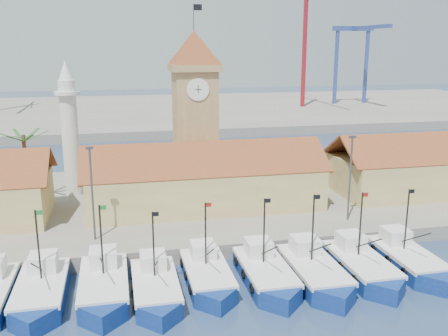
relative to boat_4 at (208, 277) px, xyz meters
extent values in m
plane|color=navy|center=(2.69, -3.33, -0.76)|extent=(400.00, 400.00, 0.00)
cube|color=gray|center=(2.69, 20.67, -0.01)|extent=(140.00, 32.00, 1.50)
cube|color=gray|center=(2.69, 106.67, 0.24)|extent=(240.00, 80.00, 2.00)
cube|color=navy|center=(-13.18, 0.34, -0.24)|extent=(3.64, 8.24, 1.87)
cube|color=navy|center=(-13.18, -3.78, -0.24)|extent=(3.64, 3.64, 1.87)
cube|color=silver|center=(-13.18, 0.34, 0.70)|extent=(3.71, 8.47, 0.36)
cube|color=silver|center=(-13.18, 2.39, 1.53)|extent=(2.18, 2.29, 1.46)
cylinder|color=black|center=(-13.18, 0.86, 3.61)|extent=(0.15, 0.15, 5.82)
cube|color=#197226|center=(-12.92, 0.86, 6.31)|extent=(0.52, 0.02, 0.36)
cube|color=navy|center=(-8.42, 0.14, -0.23)|extent=(3.70, 8.38, 1.90)
cube|color=navy|center=(-8.42, -4.05, -0.23)|extent=(3.70, 3.70, 1.90)
cube|color=silver|center=(-8.42, 0.14, 0.72)|extent=(3.78, 8.61, 0.37)
cube|color=silver|center=(-8.42, 2.23, 1.57)|extent=(2.22, 2.33, 1.48)
cylinder|color=black|center=(-8.42, 0.67, 3.68)|extent=(0.15, 0.15, 5.92)
cube|color=#197226|center=(-8.15, 0.67, 6.43)|extent=(0.53, 0.02, 0.37)
cube|color=navy|center=(-4.41, -0.92, -0.27)|extent=(3.47, 7.84, 1.78)
cube|color=navy|center=(-4.41, -4.84, -0.27)|extent=(3.47, 3.47, 1.78)
cube|color=silver|center=(-4.41, -0.92, 0.63)|extent=(3.53, 8.06, 0.35)
cube|color=silver|center=(-4.41, 1.04, 1.42)|extent=(2.08, 2.18, 1.39)
cylinder|color=black|center=(-4.41, -0.42, 3.40)|extent=(0.14, 0.14, 5.54)
cube|color=black|center=(-4.16, -0.42, 5.97)|extent=(0.50, 0.02, 0.35)
cube|color=navy|center=(0.00, 0.39, -0.26)|extent=(3.48, 7.87, 1.79)
cube|color=navy|center=(0.00, -3.54, -0.26)|extent=(3.48, 3.48, 1.79)
cube|color=silver|center=(0.00, 0.39, 0.63)|extent=(3.55, 8.09, 0.35)
cube|color=silver|center=(0.00, 2.36, 1.43)|extent=(2.09, 2.19, 1.39)
cylinder|color=black|center=(0.00, 0.89, 3.41)|extent=(0.14, 0.14, 5.57)
cube|color=#A5140F|center=(0.25, 0.89, 6.00)|extent=(0.50, 0.02, 0.35)
cube|color=navy|center=(4.81, -0.44, -0.24)|extent=(3.62, 8.20, 1.86)
cube|color=navy|center=(4.81, -4.54, -0.24)|extent=(3.62, 3.62, 1.86)
cube|color=silver|center=(4.81, -0.44, 0.69)|extent=(3.70, 8.43, 0.36)
cube|color=silver|center=(4.81, 1.61, 1.52)|extent=(2.17, 2.28, 1.45)
cylinder|color=black|center=(4.81, 0.08, 3.59)|extent=(0.14, 0.14, 5.80)
cube|color=black|center=(5.07, 0.08, 6.28)|extent=(0.52, 0.02, 0.36)
cube|color=navy|center=(8.91, -1.03, -0.23)|extent=(3.74, 8.46, 1.92)
cube|color=navy|center=(8.91, -5.26, -0.23)|extent=(3.74, 3.74, 1.92)
cube|color=silver|center=(8.91, -1.03, 0.74)|extent=(3.81, 8.70, 0.37)
cube|color=silver|center=(8.91, 1.09, 1.59)|extent=(2.24, 2.35, 1.50)
cylinder|color=black|center=(8.91, -0.49, 3.73)|extent=(0.15, 0.15, 5.98)
cube|color=black|center=(9.18, -0.49, 6.51)|extent=(0.53, 0.02, 0.37)
cube|color=navy|center=(13.37, -0.81, -0.24)|extent=(3.66, 8.28, 1.88)
cube|color=navy|center=(13.37, -4.95, -0.24)|extent=(3.66, 3.66, 1.88)
cube|color=silver|center=(13.37, -0.81, 0.70)|extent=(3.73, 8.51, 0.37)
cube|color=silver|center=(13.37, 1.26, 1.54)|extent=(2.20, 2.30, 1.46)
cylinder|color=black|center=(13.37, -0.29, 3.63)|extent=(0.15, 0.15, 5.86)
cube|color=#A5140F|center=(13.63, -0.29, 6.35)|extent=(0.52, 0.02, 0.37)
cube|color=navy|center=(18.06, -0.42, -0.25)|extent=(3.60, 8.15, 1.85)
cube|color=navy|center=(18.06, -4.49, -0.25)|extent=(3.60, 3.60, 1.85)
cube|color=silver|center=(18.06, -0.42, 0.68)|extent=(3.68, 8.38, 0.36)
cube|color=silver|center=(18.06, 1.62, 1.50)|extent=(2.16, 2.27, 1.44)
cylinder|color=black|center=(18.06, 0.10, 3.56)|extent=(0.14, 0.14, 5.77)
cube|color=black|center=(18.32, 0.10, 6.24)|extent=(0.51, 0.02, 0.36)
cube|color=#D6C675|center=(2.69, 16.67, 2.99)|extent=(26.00, 10.00, 4.50)
cube|color=brown|center=(2.69, 14.17, 6.74)|extent=(27.04, 5.13, 3.21)
cube|color=brown|center=(2.69, 19.17, 6.74)|extent=(27.04, 5.13, 3.21)
cube|color=brown|center=(34.69, 19.17, 6.74)|extent=(31.20, 5.13, 3.21)
cube|color=tan|center=(2.69, 22.67, 8.24)|extent=(5.00, 5.00, 15.00)
cube|color=tan|center=(2.69, 22.67, 16.14)|extent=(5.80, 5.80, 0.80)
pyramid|color=brown|center=(2.69, 22.67, 18.44)|extent=(5.80, 5.80, 4.00)
cylinder|color=white|center=(2.69, 20.12, 13.74)|extent=(2.60, 0.15, 2.60)
cube|color=black|center=(2.69, 20.04, 13.74)|extent=(0.08, 0.02, 1.00)
cube|color=black|center=(2.69, 20.04, 13.74)|extent=(0.80, 0.02, 0.08)
cylinder|color=#3F3F44|center=(2.69, 22.67, 21.94)|extent=(0.10, 0.10, 3.00)
cube|color=black|center=(3.19, 22.67, 23.04)|extent=(1.00, 0.03, 0.70)
cylinder|color=silver|center=(-12.31, 24.67, 7.74)|extent=(2.00, 2.00, 14.00)
cylinder|color=silver|center=(-12.31, 24.67, 13.24)|extent=(3.00, 3.00, 0.40)
cone|color=silver|center=(-12.31, 24.67, 15.84)|extent=(1.80, 1.80, 2.40)
cylinder|color=brown|center=(-17.31, 22.67, 4.74)|extent=(0.44, 0.44, 8.00)
cube|color=#226020|center=(-15.91, 22.67, 8.54)|extent=(2.80, 0.35, 1.18)
cube|color=#226020|center=(-16.61, 23.88, 8.54)|extent=(1.71, 2.60, 1.18)
cube|color=#226020|center=(-18.01, 23.88, 8.54)|extent=(1.71, 2.60, 1.18)
cube|color=#226020|center=(-18.71, 22.67, 8.54)|extent=(2.80, 0.35, 1.18)
cube|color=#226020|center=(-18.01, 21.45, 8.54)|extent=(1.71, 2.60, 1.18)
cube|color=#226020|center=(-16.61, 21.45, 8.54)|extent=(1.71, 2.60, 1.18)
cylinder|color=#3F3F44|center=(-9.31, 8.67, 5.24)|extent=(0.20, 0.20, 9.00)
cube|color=#3F3F44|center=(-9.31, 8.67, 9.64)|extent=(0.70, 0.25, 0.25)
cylinder|color=#3F3F44|center=(16.69, 8.67, 5.24)|extent=(0.20, 0.20, 9.00)
cube|color=#3F3F44|center=(16.69, 8.67, 9.64)|extent=(0.70, 0.25, 0.25)
cube|color=maroon|center=(47.31, 101.67, 17.56)|extent=(1.00, 1.00, 32.63)
cube|color=#304594|center=(59.69, 106.67, 12.24)|extent=(0.90, 0.90, 22.00)
cube|color=#304594|center=(69.69, 106.67, 12.24)|extent=(0.90, 0.90, 22.00)
cube|color=#304594|center=(64.69, 106.67, 23.74)|extent=(13.00, 1.40, 1.40)
cube|color=#304594|center=(64.69, 96.67, 23.74)|extent=(1.40, 22.00, 1.00)
camera|label=1|loc=(-6.81, -37.44, 18.69)|focal=40.00mm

